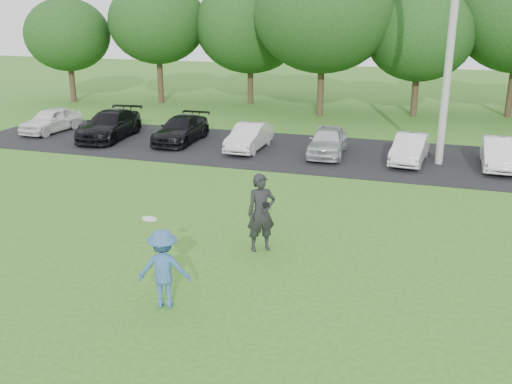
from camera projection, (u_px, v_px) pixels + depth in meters
The scene contains 7 objects.
ground at pixel (205, 302), 11.79m from camera, with size 100.00×100.00×0.00m, color #316F1F.
parking_lot at pixel (325, 154), 23.56m from camera, with size 32.00×6.50×0.03m, color black.
utility_pole at pixel (453, 26), 20.45m from camera, with size 0.28×0.28×10.31m, color #9FA09B.
frisbee_player at pixel (164, 269), 11.38m from camera, with size 1.20×0.90×2.04m.
camera_bystander at pixel (261, 213), 14.01m from camera, with size 0.86×0.79×1.97m.
parked_cars at pixel (341, 142), 23.03m from camera, with size 28.59×4.64×1.25m.
tree_row at pixel (392, 24), 30.45m from camera, with size 42.39×9.85×8.64m.
Camera 1 is at (4.19, -9.69, 5.81)m, focal length 40.00 mm.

